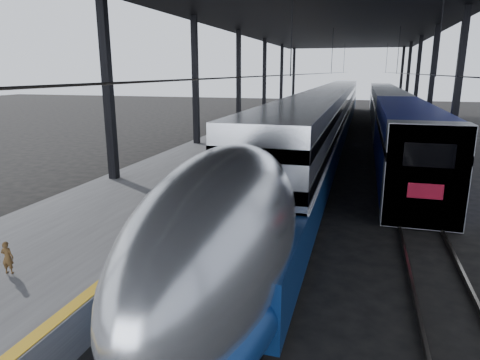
% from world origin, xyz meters
% --- Properties ---
extents(ground, '(160.00, 160.00, 0.00)m').
position_xyz_m(ground, '(0.00, 0.00, 0.00)').
color(ground, black).
rests_on(ground, ground).
extents(platform, '(6.00, 80.00, 1.00)m').
position_xyz_m(platform, '(-3.50, 20.00, 0.50)').
color(platform, '#4C4C4F').
rests_on(platform, ground).
extents(yellow_strip, '(0.30, 80.00, 0.01)m').
position_xyz_m(yellow_strip, '(-0.70, 20.00, 1.00)').
color(yellow_strip, gold).
rests_on(yellow_strip, platform).
extents(rails, '(6.52, 80.00, 0.16)m').
position_xyz_m(rails, '(4.50, 20.00, 0.08)').
color(rails, slate).
rests_on(rails, ground).
extents(canopy, '(18.00, 75.00, 9.47)m').
position_xyz_m(canopy, '(1.90, 20.00, 9.12)').
color(canopy, black).
rests_on(canopy, ground).
extents(tgv_train, '(2.97, 65.20, 4.26)m').
position_xyz_m(tgv_train, '(2.00, 24.28, 1.99)').
color(tgv_train, '#B8BBC0').
rests_on(tgv_train, ground).
extents(second_train, '(2.82, 56.05, 3.88)m').
position_xyz_m(second_train, '(7.00, 31.78, 1.97)').
color(second_train, navy).
rests_on(second_train, ground).
extents(child, '(0.32, 0.24, 0.80)m').
position_xyz_m(child, '(-3.09, -3.89, 1.40)').
color(child, '#53391B').
rests_on(child, platform).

